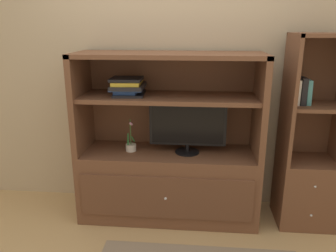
{
  "coord_description": "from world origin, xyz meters",
  "views": [
    {
      "loc": [
        0.25,
        -2.35,
        1.69
      ],
      "look_at": [
        0.0,
        0.35,
        0.87
      ],
      "focal_mm": 35.77,
      "sensor_mm": 36.0,
      "label": 1
    }
  ],
  "objects_px": {
    "media_console": "(169,166)",
    "bookshelf_tall": "(308,165)",
    "tv_monitor": "(188,126)",
    "upright_book_row": "(302,91)",
    "magazine_stack": "(128,86)",
    "potted_plant": "(131,146)"
  },
  "relations": [
    {
      "from": "tv_monitor",
      "to": "upright_book_row",
      "type": "bearing_deg",
      "value": 0.64
    },
    {
      "from": "tv_monitor",
      "to": "upright_book_row",
      "type": "xyz_separation_m",
      "value": [
        0.92,
        0.01,
        0.32
      ]
    },
    {
      "from": "potted_plant",
      "to": "bookshelf_tall",
      "type": "bearing_deg",
      "value": 0.87
    },
    {
      "from": "magazine_stack",
      "to": "upright_book_row",
      "type": "bearing_deg",
      "value": -0.13
    },
    {
      "from": "potted_plant",
      "to": "bookshelf_tall",
      "type": "distance_m",
      "value": 1.55
    },
    {
      "from": "upright_book_row",
      "to": "tv_monitor",
      "type": "bearing_deg",
      "value": -179.36
    },
    {
      "from": "media_console",
      "to": "upright_book_row",
      "type": "height_order",
      "value": "media_console"
    },
    {
      "from": "media_console",
      "to": "potted_plant",
      "type": "relative_size",
      "value": 5.37
    },
    {
      "from": "magazine_stack",
      "to": "bookshelf_tall",
      "type": "distance_m",
      "value": 1.69
    },
    {
      "from": "media_console",
      "to": "bookshelf_tall",
      "type": "distance_m",
      "value": 1.21
    },
    {
      "from": "magazine_stack",
      "to": "bookshelf_tall",
      "type": "bearing_deg",
      "value": 0.24
    },
    {
      "from": "magazine_stack",
      "to": "upright_book_row",
      "type": "distance_m",
      "value": 1.43
    },
    {
      "from": "potted_plant",
      "to": "magazine_stack",
      "type": "relative_size",
      "value": 0.83
    },
    {
      "from": "tv_monitor",
      "to": "bookshelf_tall",
      "type": "relative_size",
      "value": 0.4
    },
    {
      "from": "media_console",
      "to": "potted_plant",
      "type": "xyz_separation_m",
      "value": [
        -0.33,
        -0.02,
        0.19
      ]
    },
    {
      "from": "tv_monitor",
      "to": "upright_book_row",
      "type": "height_order",
      "value": "upright_book_row"
    },
    {
      "from": "magazine_stack",
      "to": "bookshelf_tall",
      "type": "xyz_separation_m",
      "value": [
        1.56,
        0.01,
        -0.66
      ]
    },
    {
      "from": "potted_plant",
      "to": "bookshelf_tall",
      "type": "height_order",
      "value": "bookshelf_tall"
    },
    {
      "from": "magazine_stack",
      "to": "upright_book_row",
      "type": "xyz_separation_m",
      "value": [
        1.43,
        -0.0,
        -0.02
      ]
    },
    {
      "from": "media_console",
      "to": "bookshelf_tall",
      "type": "bearing_deg",
      "value": 0.19
    },
    {
      "from": "magazine_stack",
      "to": "tv_monitor",
      "type": "bearing_deg",
      "value": -1.51
    },
    {
      "from": "media_console",
      "to": "magazine_stack",
      "type": "relative_size",
      "value": 4.44
    }
  ]
}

